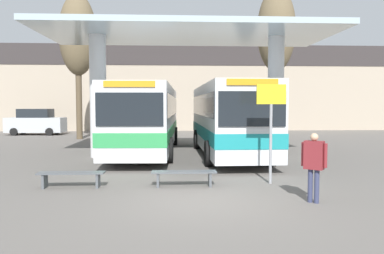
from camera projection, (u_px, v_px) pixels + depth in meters
The scene contains 12 objects.
ground_plane at pixel (201, 201), 9.45m from camera, with size 100.00×100.00×0.00m, color #605B56.
townhouse_backdrop at pixel (180, 81), 34.92m from camera, with size 40.00×0.58×8.01m.
station_canopy at pixel (188, 49), 17.31m from camera, with size 13.29×5.88×5.85m.
transit_bus_left_bay at pixel (148, 116), 19.22m from camera, with size 3.17×12.32×3.29m.
transit_bus_center_bay at pixel (228, 117), 17.87m from camera, with size 2.90×10.49×3.33m.
waiting_bench_near_pillar at pixel (184, 175), 11.06m from camera, with size 1.92×0.44×0.46m.
waiting_bench_mid_platform at pixel (71, 176), 10.89m from camera, with size 1.92×0.44×0.46m.
info_sign_platform at pixel (271, 113), 11.38m from camera, with size 0.90×0.09×3.04m.
pedestrian_waiting at pixel (314, 160), 9.19m from camera, with size 0.56×0.47×1.73m.
poplar_tree_behind_left at pixel (276, 31), 25.51m from camera, with size 2.59×2.59×10.40m.
poplar_tree_behind_right at pixel (78, 36), 26.12m from camera, with size 2.58×2.58×10.15m.
parked_car_street at pixel (36, 122), 30.25m from camera, with size 4.58×2.06×2.10m.
Camera 1 is at (-0.71, -9.30, 2.42)m, focal length 35.00 mm.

